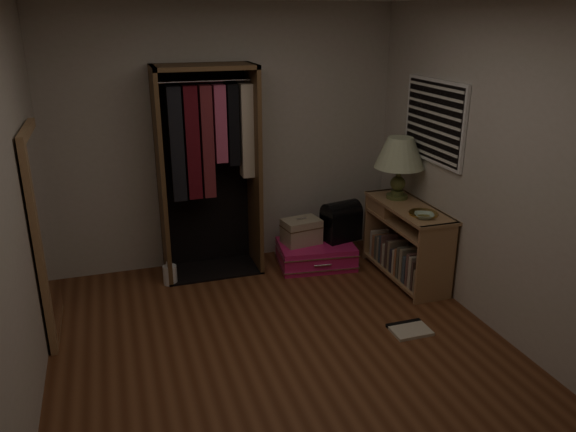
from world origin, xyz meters
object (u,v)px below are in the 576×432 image
(floor_mirror, at_px, (43,235))
(white_jug, at_px, (170,274))
(pink_suitcase, at_px, (316,254))
(open_wardrobe, at_px, (208,155))
(train_case, at_px, (301,231))
(table_lamp, at_px, (400,154))
(black_bag, at_px, (341,220))
(console_bookshelf, at_px, (404,239))

(floor_mirror, bearing_deg, white_jug, 29.48)
(pink_suitcase, xyz_separation_m, white_jug, (-1.50, 0.02, -0.02))
(open_wardrobe, relative_size, white_jug, 8.77)
(train_case, bearing_deg, table_lamp, -30.47)
(pink_suitcase, relative_size, black_bag, 1.98)
(open_wardrobe, bearing_deg, console_bookshelf, -22.38)
(pink_suitcase, height_order, black_bag, black_bag)
(open_wardrobe, distance_m, white_jug, 1.22)
(train_case, xyz_separation_m, white_jug, (-1.36, -0.05, -0.27))
(floor_mirror, xyz_separation_m, table_lamp, (3.24, 0.25, 0.35))
(floor_mirror, relative_size, table_lamp, 2.73)
(console_bookshelf, relative_size, black_bag, 2.63)
(black_bag, bearing_deg, table_lamp, -48.50)
(pink_suitcase, xyz_separation_m, train_case, (-0.14, 0.07, 0.25))
(black_bag, bearing_deg, train_case, 163.75)
(open_wardrobe, distance_m, black_bag, 1.54)
(open_wardrobe, bearing_deg, pink_suitcase, -12.30)
(console_bookshelf, xyz_separation_m, open_wardrobe, (-1.78, 0.73, 0.82))
(console_bookshelf, xyz_separation_m, black_bag, (-0.45, 0.54, 0.06))
(open_wardrobe, xyz_separation_m, black_bag, (1.33, -0.19, -0.75))
(open_wardrobe, xyz_separation_m, pink_suitcase, (1.04, -0.23, -1.09))
(open_wardrobe, relative_size, black_bag, 4.82)
(console_bookshelf, distance_m, black_bag, 0.71)
(train_case, bearing_deg, white_jug, 173.45)
(black_bag, relative_size, table_lamp, 0.68)
(floor_mirror, relative_size, pink_suitcase, 2.01)
(table_lamp, bearing_deg, black_bag, 144.03)
(pink_suitcase, bearing_deg, console_bookshelf, -27.47)
(console_bookshelf, xyz_separation_m, white_jug, (-2.24, 0.52, -0.29))
(floor_mirror, height_order, pink_suitcase, floor_mirror)
(console_bookshelf, xyz_separation_m, table_lamp, (0.00, 0.21, 0.81))
(pink_suitcase, bearing_deg, black_bag, 14.40)
(floor_mirror, bearing_deg, train_case, 14.48)
(pink_suitcase, relative_size, table_lamp, 1.36)
(pink_suitcase, bearing_deg, table_lamp, -14.42)
(console_bookshelf, bearing_deg, open_wardrobe, 157.62)
(train_case, relative_size, table_lamp, 0.67)
(floor_mirror, bearing_deg, pink_suitcase, 12.27)
(console_bookshelf, xyz_separation_m, train_case, (-0.88, 0.57, -0.02))
(train_case, distance_m, black_bag, 0.44)
(open_wardrobe, height_order, white_jug, open_wardrobe)
(open_wardrobe, relative_size, floor_mirror, 1.21)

